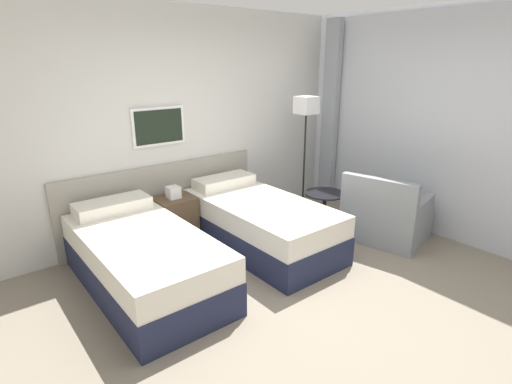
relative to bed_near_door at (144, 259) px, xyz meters
name	(u,v)px	position (x,y,z in m)	size (l,w,h in m)	color
ground_plane	(311,303)	(1.03, -1.20, -0.29)	(16.00, 16.00, 0.00)	slate
wall_headboard	(180,128)	(1.01, 1.02, 1.01)	(10.00, 0.10, 2.70)	silver
wall_window	(463,129)	(3.40, -1.25, 1.05)	(0.21, 4.70, 2.70)	white
bed_near_door	(144,259)	(0.00, 0.00, 0.00)	(0.95, 1.93, 0.69)	#1E233D
bed_near_window	(260,223)	(1.42, 0.00, 0.00)	(0.95, 1.93, 0.69)	#1E233D
nightstand	(175,219)	(0.71, 0.72, 0.00)	(0.44, 0.39, 0.70)	brown
floor_lamp	(306,116)	(2.58, 0.45, 1.09)	(0.25, 0.25, 1.63)	black
side_table	(324,204)	(2.33, -0.17, 0.08)	(0.50, 0.50, 0.51)	black
armchair	(385,218)	(2.75, -0.79, -0.03)	(0.98, 1.04, 0.83)	gray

